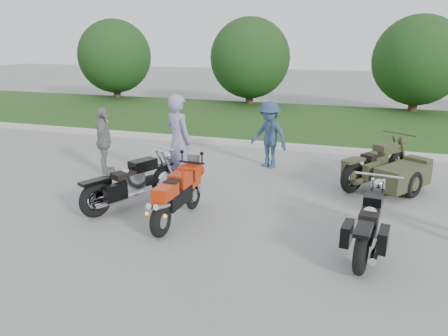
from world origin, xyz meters
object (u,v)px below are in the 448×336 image
(cruiser_left, at_px, (128,185))
(person_denim, at_px, (269,135))
(person_stripe, at_px, (179,141))
(cruiser_sidecar, at_px, (390,172))
(person_back, at_px, (104,141))
(sportbike_red, at_px, (177,194))
(cruiser_right, at_px, (369,227))

(cruiser_left, distance_m, person_denim, 3.93)
(person_stripe, height_order, person_denim, person_stripe)
(cruiser_sidecar, distance_m, person_back, 6.31)
(cruiser_sidecar, height_order, person_back, person_back)
(sportbike_red, height_order, person_back, person_back)
(sportbike_red, bearing_deg, person_back, 144.34)
(sportbike_red, xyz_separation_m, person_denim, (0.72, 3.81, 0.29))
(sportbike_red, xyz_separation_m, person_back, (-2.77, 2.09, 0.27))
(person_stripe, bearing_deg, person_back, 21.27)
(sportbike_red, relative_size, cruiser_right, 0.86)
(person_back, bearing_deg, cruiser_sidecar, -110.24)
(cruiser_right, relative_size, person_back, 1.37)
(sportbike_red, distance_m, cruiser_sidecar, 4.52)
(cruiser_left, xyz_separation_m, person_back, (-1.60, 1.70, 0.35))
(sportbike_red, height_order, cruiser_left, sportbike_red)
(person_denim, height_order, person_back, person_denim)
(person_denim, bearing_deg, sportbike_red, -75.51)
(cruiser_left, xyz_separation_m, person_denim, (1.89, 3.42, 0.38))
(person_stripe, bearing_deg, person_denim, -98.01)
(cruiser_left, xyz_separation_m, cruiser_sidecar, (4.66, 2.48, -0.02))
(person_stripe, distance_m, person_denim, 2.49)
(cruiser_sidecar, bearing_deg, person_back, -139.56)
(cruiser_right, relative_size, person_stripe, 1.08)
(cruiser_right, distance_m, person_back, 6.30)
(cruiser_sidecar, height_order, person_stripe, person_stripe)
(person_back, bearing_deg, person_denim, -91.11)
(cruiser_left, bearing_deg, sportbike_red, 5.48)
(sportbike_red, relative_size, person_back, 1.18)
(cruiser_sidecar, relative_size, person_back, 1.37)
(sportbike_red, bearing_deg, person_denim, 80.68)
(cruiser_right, xyz_separation_m, cruiser_sidecar, (0.38, 3.00, -0.01))
(cruiser_left, relative_size, cruiser_sidecar, 0.96)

